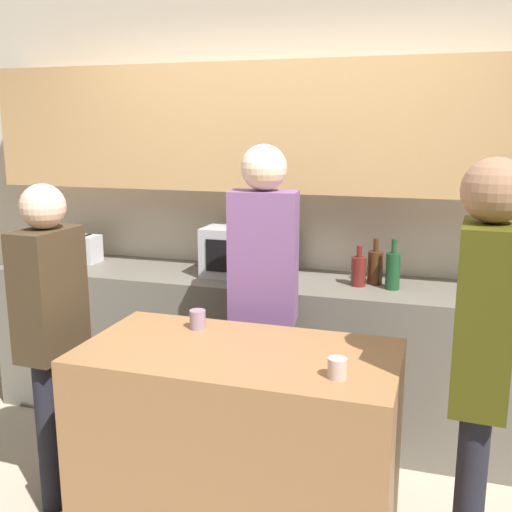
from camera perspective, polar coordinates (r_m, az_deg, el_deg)
back_wall at (r=3.77m, az=2.81°, el=7.72°), size 6.40×0.40×2.70m
back_counter at (r=3.76m, az=1.57°, el=-9.07°), size 3.60×0.62×0.94m
kitchen_island at (r=2.74m, az=-1.65°, el=-17.88°), size 1.33×0.70×0.92m
microwave at (r=3.67m, az=-0.66°, el=0.50°), size 0.52×0.39×0.30m
toaster at (r=4.20m, az=-16.42°, el=0.68°), size 0.26×0.16×0.18m
bottle_0 at (r=3.47m, az=9.74°, el=-1.38°), size 0.08×0.08×0.23m
bottle_1 at (r=3.53m, az=11.28°, el=-1.00°), size 0.09×0.09×0.27m
bottle_2 at (r=3.43m, az=12.91°, el=-1.32°), size 0.08×0.08×0.29m
cup_0 at (r=2.28m, az=7.74°, el=-10.53°), size 0.07×0.07×0.08m
cup_1 at (r=2.79m, az=-5.58°, el=-6.04°), size 0.07×0.07×0.09m
person_left at (r=3.00m, az=-18.91°, el=-5.89°), size 0.21×0.35×1.58m
person_center at (r=3.07m, az=0.71°, el=-2.51°), size 0.36×0.23×1.75m
person_right at (r=2.33m, az=20.67°, el=-8.51°), size 0.23×0.35×1.73m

